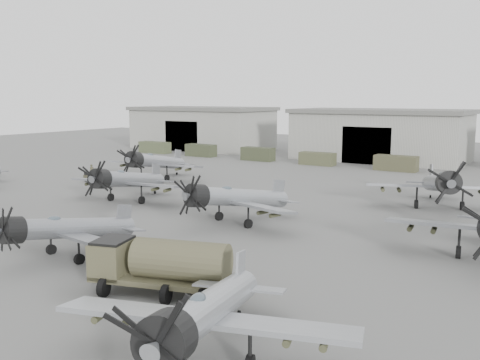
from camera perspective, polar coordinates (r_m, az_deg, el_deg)
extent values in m
plane|color=#5B5B59|center=(41.83, -13.38, -6.27)|extent=(220.00, 220.00, 0.00)
cube|color=#A09F95|center=(112.44, -4.06, 5.39)|extent=(28.00, 14.00, 8.00)
cube|color=#5F5F5A|center=(112.27, -4.08, 7.61)|extent=(29.00, 14.80, 0.70)
cube|color=black|center=(107.16, -6.24, 4.65)|extent=(8.12, 0.40, 6.00)
cube|color=#A09F95|center=(94.70, 14.73, 4.48)|extent=(28.00, 14.00, 8.00)
cube|color=#5F5F5A|center=(94.49, 14.83, 7.11)|extent=(29.00, 14.80, 0.70)
cube|color=black|center=(88.36, 13.32, 3.59)|extent=(8.12, 0.40, 6.00)
cube|color=#434A30|center=(105.00, -9.08, 3.46)|extent=(6.54, 2.20, 2.16)
cube|color=#343A25|center=(97.92, -4.20, 3.18)|extent=(5.75, 2.20, 2.20)
cube|color=#343925|center=(91.16, 1.92, 2.79)|extent=(5.73, 2.20, 2.25)
cube|color=#44462E|center=(86.05, 8.25, 2.26)|extent=(5.68, 2.20, 2.01)
cube|color=#41402A|center=(81.65, 16.29, 1.73)|extent=(6.19, 2.20, 2.25)
cylinder|color=gray|center=(37.92, -17.37, -4.91)|extent=(2.60, 9.63, 2.81)
cylinder|color=black|center=(35.78, -23.16, -4.94)|extent=(1.88, 1.64, 1.87)
cube|color=gray|center=(37.70, -18.05, -5.38)|extent=(11.40, 3.46, 0.50)
cube|color=gray|center=(40.22, -12.28, -3.73)|extent=(0.31, 1.50, 1.79)
ellipsoid|color=#3F4C54|center=(37.02, -19.31, -4.05)|extent=(0.68, 1.14, 0.50)
cylinder|color=black|center=(39.40, -19.49, -7.01)|extent=(0.34, 0.75, 0.72)
cylinder|color=black|center=(36.58, -16.77, -8.09)|extent=(0.34, 0.75, 0.72)
cylinder|color=black|center=(40.53, -12.50, -6.53)|extent=(0.15, 0.30, 0.29)
cylinder|color=#9FA2A8|center=(22.59, -3.15, -13.43)|extent=(4.55, 10.44, 3.09)
cylinder|color=black|center=(18.33, -8.00, -16.51)|extent=(2.26, 2.05, 2.06)
cube|color=#9FA2A8|center=(22.17, -3.65, -14.59)|extent=(12.44, 5.77, 0.55)
cube|color=#9FA2A8|center=(26.70, 0.06, -9.50)|extent=(0.60, 1.60, 1.97)
ellipsoid|color=#3F4C54|center=(20.87, -4.59, -12.73)|extent=(0.92, 1.31, 0.55)
cylinder|color=black|center=(23.30, -8.36, -17.73)|extent=(0.50, 0.84, 0.79)
cylinder|color=black|center=(27.20, -0.11, -14.06)|extent=(0.21, 0.34, 0.32)
cylinder|color=gray|center=(56.65, -11.63, 0.05)|extent=(3.05, 10.93, 3.19)
cylinder|color=black|center=(52.80, -14.73, 0.14)|extent=(2.15, 1.87, 2.12)
cube|color=gray|center=(56.21, -11.99, -0.30)|extent=(12.95, 4.04, 0.57)
cube|color=gray|center=(60.52, -8.96, 0.83)|extent=(0.36, 1.70, 2.04)
ellipsoid|color=#3F4C54|center=(55.23, -12.66, 0.76)|extent=(0.78, 1.30, 0.57)
cylinder|color=black|center=(57.49, -13.62, -1.81)|extent=(0.40, 0.85, 0.82)
cylinder|color=black|center=(55.20, -10.45, -2.14)|extent=(0.40, 0.85, 0.82)
cylinder|color=black|center=(60.62, -9.07, -1.32)|extent=(0.17, 0.34, 0.33)
cylinder|color=gray|center=(45.85, 0.03, -1.88)|extent=(4.26, 10.59, 3.12)
cylinder|color=black|center=(42.79, -4.67, -1.68)|extent=(2.25, 2.03, 2.07)
cube|color=gray|center=(45.51, -0.54, -2.29)|extent=(12.60, 5.45, 0.56)
cube|color=gray|center=(49.02, 4.12, -1.02)|extent=(0.56, 1.63, 1.99)
ellipsoid|color=#3F4C54|center=(44.66, -1.50, -1.00)|extent=(0.90, 1.31, 0.56)
cylinder|color=black|center=(47.13, -2.24, -3.89)|extent=(0.48, 0.84, 0.80)
cylinder|color=black|center=(44.34, 0.89, -4.70)|extent=(0.48, 0.84, 0.80)
cylinder|color=black|center=(49.23, 3.85, -3.59)|extent=(0.20, 0.34, 0.32)
cylinder|color=black|center=(39.18, 22.27, -7.15)|extent=(0.43, 0.92, 0.88)
cylinder|color=gray|center=(71.07, -8.80, 1.96)|extent=(2.97, 11.37, 3.32)
cylinder|color=black|center=(66.96, -11.24, 2.16)|extent=(2.21, 1.92, 2.21)
cube|color=gray|center=(70.59, -9.09, 1.68)|extent=(13.46, 3.97, 0.60)
cube|color=gray|center=(75.19, -6.66, 2.50)|extent=(0.34, 1.77, 2.12)
ellipsoid|color=#3F4C54|center=(69.58, -9.61, 2.59)|extent=(0.79, 1.34, 0.59)
cylinder|color=black|center=(71.81, -10.48, 0.40)|extent=(0.40, 0.88, 0.85)
cylinder|color=black|center=(69.52, -7.79, 0.19)|extent=(0.40, 0.88, 0.85)
cylinder|color=black|center=(75.22, -6.75, 0.70)|extent=(0.17, 0.35, 0.34)
cylinder|color=gray|center=(55.70, 20.44, -0.27)|extent=(5.80, 11.58, 3.47)
cylinder|color=black|center=(50.49, 21.37, -0.27)|extent=(2.60, 2.40, 2.31)
cube|color=gray|center=(55.09, 20.53, -0.67)|extent=(13.82, 7.29, 0.62)
cube|color=gray|center=(60.78, 19.72, 0.65)|extent=(0.79, 1.77, 2.22)
ellipsoid|color=#3F4C54|center=(53.82, 20.78, 0.49)|extent=(1.10, 1.48, 0.62)
cylinder|color=black|center=(54.89, 18.29, -2.47)|extent=(0.61, 0.94, 0.89)
cylinder|color=black|center=(55.55, 22.61, -2.58)|extent=(0.61, 0.94, 0.89)
cylinder|color=black|center=(60.83, 19.64, -1.68)|extent=(0.25, 0.38, 0.36)
cube|color=#494630|center=(30.12, -8.10, -10.39)|extent=(8.43, 4.82, 0.29)
cube|color=#494630|center=(31.19, -13.37, -8.10)|extent=(2.51, 3.05, 1.95)
cylinder|color=#494630|center=(29.37, -6.29, -8.51)|extent=(5.67, 3.59, 2.17)
cube|color=black|center=(30.91, -13.44, -6.27)|extent=(2.30, 2.68, 0.17)
cylinder|color=black|center=(30.45, -14.33, -11.05)|extent=(0.62, 1.09, 1.03)
cylinder|color=black|center=(30.44, -2.24, -10.78)|extent=(0.62, 1.09, 1.03)
cube|color=#393725|center=(70.77, -15.71, 0.20)|extent=(1.84, 1.36, 0.73)
cube|color=black|center=(71.18, -15.93, 0.61)|extent=(0.64, 0.91, 0.46)
cylinder|color=black|center=(70.81, -15.70, -0.02)|extent=(1.19, 0.75, 0.51)
cylinder|color=black|center=(69.74, -15.24, 0.02)|extent=(1.09, 0.32, 0.07)
cube|color=#393725|center=(67.76, -14.31, -0.19)|extent=(3.68, 2.05, 0.16)
cylinder|color=black|center=(67.79, -14.30, -0.38)|extent=(1.43, 0.71, 0.40)
cylinder|color=#393725|center=(67.73, -14.32, -0.04)|extent=(1.32, 0.58, 0.29)
imported|color=#3C3A27|center=(74.73, -15.52, 0.94)|extent=(0.62, 0.75, 1.76)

